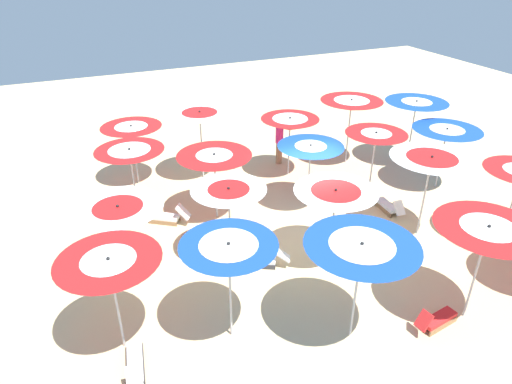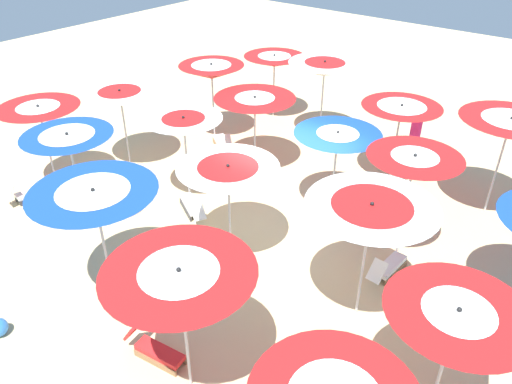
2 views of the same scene
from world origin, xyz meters
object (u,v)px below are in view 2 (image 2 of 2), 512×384
(beach_umbrella_2, at_px, (95,199))
(beachgoer_0, at_px, (415,136))
(beach_umbrella_7, at_px, (228,174))
(beach_umbrella_8, at_px, (371,213))
(lounger_2, at_px, (222,142))
(beach_umbrella_15, at_px, (274,61))
(beach_umbrella_9, at_px, (456,322))
(beach_umbrella_10, at_px, (212,72))
(beach_umbrella_12, at_px, (337,140))
(beach_umbrella_17, at_px, (401,114))
(lounger_1, at_px, (156,350))
(beach_umbrella_16, at_px, (324,69))
(beach_umbrella_6, at_px, (184,125))
(lounger_4, at_px, (388,267))
(beach_umbrella_1, at_px, (69,143))
(beach_umbrella_5, at_px, (120,98))
(beach_umbrella_18, at_px, (509,127))
(lounger_3, at_px, (192,206))
(beach_umbrella_13, at_px, (414,163))
(beach_umbrella_0, at_px, (40,113))
(beach_umbrella_3, at_px, (180,281))
(lounger_0, at_px, (32,192))
(beach_umbrella_11, at_px, (255,103))

(beach_umbrella_2, xyz_separation_m, beachgoer_0, (-2.46, -8.63, -1.26))
(beach_umbrella_7, bearing_deg, beach_umbrella_8, -177.68)
(lounger_2, bearing_deg, beach_umbrella_15, -49.17)
(beach_umbrella_9, bearing_deg, beach_umbrella_10, -29.55)
(beach_umbrella_2, xyz_separation_m, beach_umbrella_12, (-1.85, -5.27, -0.28))
(beach_umbrella_17, height_order, lounger_1, beach_umbrella_17)
(lounger_2, height_order, beachgoer_0, beachgoer_0)
(beach_umbrella_16, bearing_deg, beach_umbrella_6, 80.66)
(lounger_4, bearing_deg, beach_umbrella_1, 117.91)
(lounger_4, bearing_deg, beach_umbrella_17, 28.65)
(beach_umbrella_16, height_order, lounger_1, beach_umbrella_16)
(beach_umbrella_5, bearing_deg, beach_umbrella_10, -105.27)
(lounger_1, bearing_deg, beach_umbrella_16, 96.72)
(beach_umbrella_18, height_order, lounger_4, beach_umbrella_18)
(lounger_3, bearing_deg, beach_umbrella_2, 132.46)
(beach_umbrella_13, relative_size, lounger_4, 1.98)
(beach_umbrella_15, xyz_separation_m, lounger_2, (-0.33, 3.05, -1.73))
(beach_umbrella_1, distance_m, beach_umbrella_12, 5.99)
(beach_umbrella_0, relative_size, beach_umbrella_10, 0.97)
(beach_umbrella_18, bearing_deg, beach_umbrella_6, 32.93)
(beach_umbrella_5, distance_m, beach_umbrella_15, 5.53)
(beach_umbrella_3, bearing_deg, lounger_1, -0.25)
(beach_umbrella_1, bearing_deg, beachgoer_0, -122.49)
(beach_umbrella_16, height_order, lounger_0, beach_umbrella_16)
(beach_umbrella_9, bearing_deg, beach_umbrella_1, 1.82)
(beach_umbrella_13, bearing_deg, beach_umbrella_9, 121.41)
(lounger_3, relative_size, beachgoer_0, 0.70)
(beach_umbrella_13, distance_m, lounger_3, 5.38)
(lounger_0, height_order, lounger_3, lounger_0)
(beach_umbrella_12, bearing_deg, beach_umbrella_2, 70.63)
(beach_umbrella_16, height_order, beach_umbrella_18, beach_umbrella_18)
(beach_umbrella_13, bearing_deg, beach_umbrella_8, 94.92)
(beach_umbrella_6, distance_m, beach_umbrella_16, 5.13)
(beach_umbrella_13, bearing_deg, beachgoer_0, -69.79)
(beach_umbrella_17, bearing_deg, beach_umbrella_12, 78.17)
(lounger_3, bearing_deg, beach_umbrella_5, 15.35)
(beach_umbrella_8, distance_m, lounger_1, 4.34)
(beach_umbrella_2, distance_m, beach_umbrella_13, 6.16)
(beach_umbrella_3, bearing_deg, lounger_2, -51.56)
(beach_umbrella_10, distance_m, beachgoer_0, 6.25)
(beach_umbrella_6, bearing_deg, beach_umbrella_16, -99.34)
(beach_umbrella_1, height_order, lounger_3, beach_umbrella_1)
(beach_umbrella_6, relative_size, beach_umbrella_7, 1.01)
(lounger_4, bearing_deg, beach_umbrella_0, 108.51)
(beach_umbrella_6, bearing_deg, beach_umbrella_11, -99.79)
(beach_umbrella_9, height_order, beach_umbrella_10, beach_umbrella_10)
(beach_umbrella_15, bearing_deg, beach_umbrella_8, 136.56)
(beachgoer_0, bearing_deg, beach_umbrella_11, -15.79)
(beach_umbrella_3, distance_m, beach_umbrella_10, 9.37)
(lounger_0, bearing_deg, beach_umbrella_3, -92.69)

